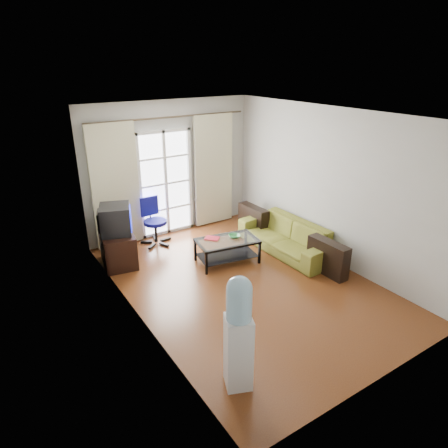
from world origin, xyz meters
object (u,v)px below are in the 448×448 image
Objects in this scene: crt_tv at (114,220)px; tv_stand at (118,249)px; coffee_table at (227,248)px; sofa at (287,236)px; task_chair at (155,230)px; water_cooler at (239,331)px.

tv_stand is at bearing -70.14° from crt_tv.
tv_stand is at bearing 149.01° from coffee_table.
sofa is 3.17m from crt_tv.
water_cooler reaches higher than task_chair.
crt_tv is at bearing -114.85° from sofa.
crt_tv is 1.15m from task_chair.
coffee_table is 1.44× the size of tv_stand.
crt_tv is 3.56m from water_cooler.
tv_stand reaches higher than coffee_table.
task_chair is at bearing -131.84° from sofa.
crt_tv is (-2.86, 1.26, 0.55)m from sofa.
crt_tv is 0.49× the size of water_cooler.
coffee_table is 1.71× the size of crt_tv.
crt_tv is 0.74× the size of task_chair.
coffee_table is (-1.20, 0.23, -0.02)m from sofa.
water_cooler reaches higher than crt_tv.
crt_tv is at bearing 148.28° from coffee_table.
crt_tv is (-1.66, 1.03, 0.56)m from coffee_table.
task_chair is at bearing 44.89° from crt_tv.
water_cooler reaches higher than coffee_table.
tv_stand is 0.55m from crt_tv.
water_cooler reaches higher than tv_stand.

